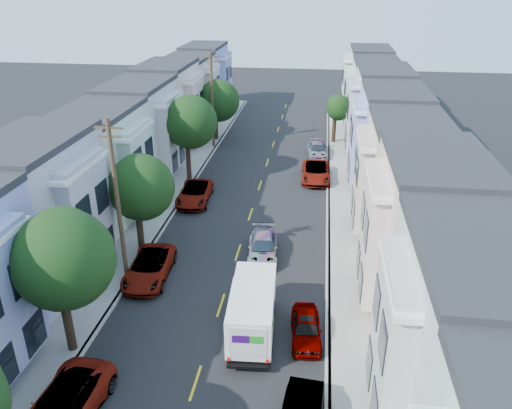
% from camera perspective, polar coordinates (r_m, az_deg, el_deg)
% --- Properties ---
extents(ground, '(160.00, 160.00, 0.00)m').
position_cam_1_polar(ground, '(29.01, -4.04, -11.43)').
color(ground, black).
rests_on(ground, ground).
extents(road_slab, '(12.00, 70.00, 0.02)m').
position_cam_1_polar(road_slab, '(41.87, -0.06, 0.65)').
color(road_slab, black).
rests_on(road_slab, ground).
extents(curb_left, '(0.30, 70.00, 0.15)m').
position_cam_1_polar(curb_left, '(42.99, -8.08, 1.16)').
color(curb_left, gray).
rests_on(curb_left, ground).
extents(curb_right, '(0.30, 70.00, 0.15)m').
position_cam_1_polar(curb_right, '(41.55, 8.24, 0.28)').
color(curb_right, gray).
rests_on(curb_right, ground).
extents(sidewalk_left, '(2.60, 70.00, 0.15)m').
position_cam_1_polar(sidewalk_left, '(43.35, -9.73, 1.24)').
color(sidewalk_left, gray).
rests_on(sidewalk_left, ground).
extents(sidewalk_right, '(2.60, 70.00, 0.15)m').
position_cam_1_polar(sidewalk_right, '(41.60, 10.03, 0.19)').
color(sidewalk_right, gray).
rests_on(sidewalk_right, ground).
extents(centerline, '(0.12, 70.00, 0.01)m').
position_cam_1_polar(centerline, '(41.87, -0.06, 0.64)').
color(centerline, gold).
rests_on(centerline, ground).
extents(townhouse_row_left, '(5.00, 70.00, 8.50)m').
position_cam_1_polar(townhouse_row_left, '(44.61, -14.40, 1.39)').
color(townhouse_row_left, beige).
rests_on(townhouse_row_left, ground).
extents(townhouse_row_right, '(5.00, 70.00, 8.50)m').
position_cam_1_polar(townhouse_row_right, '(42.02, 15.20, -0.19)').
color(townhouse_row_right, beige).
rests_on(townhouse_row_right, ground).
extents(tree_b, '(4.70, 4.70, 7.66)m').
position_cam_1_polar(tree_b, '(24.52, -21.30, -5.91)').
color(tree_b, black).
rests_on(tree_b, ground).
extents(tree_c, '(4.34, 4.34, 6.78)m').
position_cam_1_polar(tree_c, '(33.11, -13.14, 1.87)').
color(tree_c, black).
rests_on(tree_c, ground).
extents(tree_d, '(4.70, 4.70, 7.79)m').
position_cam_1_polar(tree_d, '(44.51, -7.62, 9.30)').
color(tree_d, black).
rests_on(tree_d, ground).
extents(tree_e, '(4.64, 4.64, 6.82)m').
position_cam_1_polar(tree_e, '(56.32, -4.39, 11.73)').
color(tree_e, black).
rests_on(tree_e, ground).
extents(tree_far_r, '(2.76, 2.76, 5.37)m').
position_cam_1_polar(tree_far_r, '(55.96, 9.37, 10.79)').
color(tree_far_r, black).
rests_on(tree_far_r, ground).
extents(utility_pole_near, '(1.60, 0.26, 10.00)m').
position_cam_1_polar(utility_pole_near, '(29.85, -15.52, 0.20)').
color(utility_pole_near, '#42301E').
rests_on(utility_pole_near, ground).
extents(utility_pole_far, '(1.60, 0.26, 10.00)m').
position_cam_1_polar(utility_pole_far, '(53.49, -5.02, 11.74)').
color(utility_pole_far, '#42301E').
rests_on(utility_pole_far, ground).
extents(fedex_truck, '(2.21, 5.73, 2.75)m').
position_cam_1_polar(fedex_truck, '(26.07, -0.39, -11.90)').
color(fedex_truck, silver).
rests_on(fedex_truck, ground).
extents(lead_sedan, '(2.32, 4.72, 1.37)m').
position_cam_1_polar(lead_sedan, '(33.16, 0.80, -4.92)').
color(lead_sedan, black).
rests_on(lead_sedan, ground).
extents(parked_left_b, '(2.96, 5.71, 1.54)m').
position_cam_1_polar(parked_left_b, '(23.69, -21.26, -20.94)').
color(parked_left_b, black).
rests_on(parked_left_b, ground).
extents(parked_left_c, '(2.74, 5.42, 1.47)m').
position_cam_1_polar(parked_left_c, '(31.58, -12.10, -7.07)').
color(parked_left_c, '#9899A0').
rests_on(parked_left_c, ground).
extents(parked_left_d, '(2.80, 5.51, 1.49)m').
position_cam_1_polar(parked_left_d, '(41.39, -7.02, 1.27)').
color(parked_left_d, '#610F07').
rests_on(parked_left_d, ground).
extents(parked_right_b, '(1.85, 4.08, 1.29)m').
position_cam_1_polar(parked_right_b, '(26.43, 5.74, -13.90)').
color(parked_right_b, white).
rests_on(parked_right_b, ground).
extents(parked_right_c, '(2.69, 5.52, 1.51)m').
position_cam_1_polar(parked_right_c, '(45.86, 6.86, 3.68)').
color(parked_right_c, black).
rests_on(parked_right_c, ground).
extents(parked_right_d, '(2.25, 4.66, 1.36)m').
position_cam_1_polar(parked_right_d, '(52.12, 7.02, 6.18)').
color(parked_right_d, '#0D193B').
rests_on(parked_right_d, ground).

